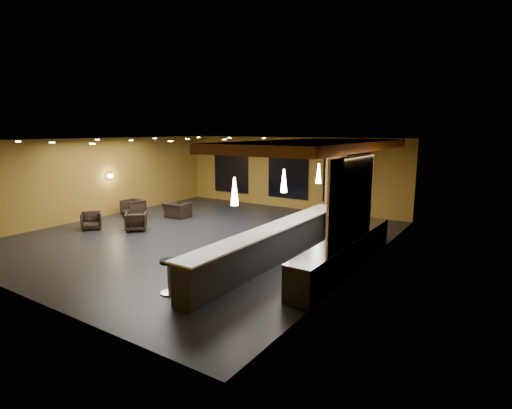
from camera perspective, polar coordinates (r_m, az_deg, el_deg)
The scene contains 36 objects.
floor at distance 14.93m, azimuth -7.52°, elevation -4.62°, with size 12.00×13.00×0.10m, color black.
ceiling at distance 14.42m, azimuth -7.87°, elevation 9.33°, with size 12.00×13.00×0.10m, color black.
wall_back at distance 19.94m, azimuth 4.72°, elevation 4.54°, with size 12.00×0.10×3.50m, color olive.
wall_front at distance 10.60m, azimuth -31.48°, elevation -2.40°, with size 12.00×0.10×3.50m, color olive.
wall_left at distance 19.05m, azimuth -21.64°, elevation 3.54°, with size 0.10×13.00×3.50m, color olive.
wall_right at distance 11.60m, azimuth 15.59°, elevation -0.21°, with size 0.10×13.00×3.50m, color olive.
wood_soffit at distance 13.08m, azimuth 8.65°, elevation 8.35°, with size 3.60×8.00×0.28m, color #9A552D.
window_left at distance 21.73m, azimuth -3.58°, elevation 4.92°, with size 2.20×0.06×2.40m, color black.
window_center at distance 19.85m, azimuth 4.57°, elevation 4.37°, with size 2.20×0.06×2.40m, color black.
window_right at distance 18.61m, azimuth 12.71°, elevation 3.72°, with size 2.20×0.06×2.40m, color black.
tile_backsplash at distance 10.65m, azimuth 13.55°, elevation 0.31°, with size 0.06×3.20×2.40m, color white.
bar_counter at distance 11.94m, azimuth 2.70°, elevation -5.69°, with size 0.60×8.00×1.00m, color black.
bar_top at distance 11.80m, azimuth 2.73°, elevation -3.24°, with size 0.78×8.10×0.05m, color silver.
prep_counter at distance 11.58m, azimuth 12.61°, elevation -6.83°, with size 0.70×6.00×0.86m, color black.
prep_top at distance 11.45m, azimuth 12.70°, elevation -4.66°, with size 0.72×6.00×0.03m, color silver.
wall_shelf_lower at distance 10.58m, azimuth 12.38°, elevation -1.91°, with size 0.30×1.50×0.03m, color silver.
wall_shelf_upper at distance 10.50m, azimuth 12.47°, elevation 0.49°, with size 0.30×1.50×0.03m, color silver.
column at distance 15.74m, azimuth 11.28°, elevation 2.75°, with size 0.60×0.60×3.50m, color #A16724.
wall_sconce at distance 19.20m, azimuth -20.14°, elevation 3.84°, with size 0.22×0.22×0.22m, color #FFE5B2.
pendant_0 at distance 9.90m, azimuth -3.09°, elevation 1.88°, with size 0.20×0.20×0.70m, color white.
pendant_1 at distance 11.99m, azimuth 4.00°, elevation 3.40°, with size 0.20×0.20×0.70m, color white.
pendant_2 at distance 14.21m, azimuth 8.94°, elevation 4.43°, with size 0.20×0.20×0.70m, color white.
staff_a at distance 14.02m, azimuth 10.97°, elevation -1.91°, with size 0.62×0.41×1.71m, color black.
staff_b at distance 14.39m, azimuth 13.57°, elevation -1.64°, with size 0.84×0.66×1.74m, color black.
staff_c at distance 14.18m, azimuth 14.82°, elevation -2.18°, with size 0.78×0.51×1.59m, color black.
armchair_a at distance 16.96m, azimuth -22.47°, elevation -2.14°, with size 0.73×0.75×0.69m, color black.
armchair_b at distance 16.14m, azimuth -16.77°, elevation -2.33°, with size 0.77×0.79×0.72m, color black.
armchair_c at distance 18.74m, azimuth -17.13°, elevation -0.49°, with size 0.84×0.86×0.78m, color black.
armchair_d at distance 18.12m, azimuth -11.18°, elevation -0.77°, with size 1.03×0.90×0.67m, color black.
bar_stool_0 at distance 9.80m, azimuth -12.37°, elevation -9.39°, with size 0.43×0.43×0.84m.
bar_stool_1 at distance 10.61m, azimuth -7.37°, elevation -8.13°, with size 0.36×0.36×0.71m.
bar_stool_2 at distance 11.46m, azimuth -2.75°, elevation -6.19°, with size 0.43×0.43×0.84m.
bar_stool_3 at distance 12.32m, azimuth 0.10°, elevation -5.30°, with size 0.37×0.37×0.74m.
bar_stool_4 at distance 13.31m, azimuth 1.84°, elevation -4.07°, with size 0.38×0.38×0.75m.
bar_stool_5 at distance 14.09m, azimuth 4.72°, elevation -2.95°, with size 0.44×0.44×0.87m.
bar_stool_6 at distance 15.25m, azimuth 6.66°, elevation -2.10°, with size 0.41×0.41×0.80m.
Camera 1 is at (9.44, -10.89, 3.85)m, focal length 28.00 mm.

